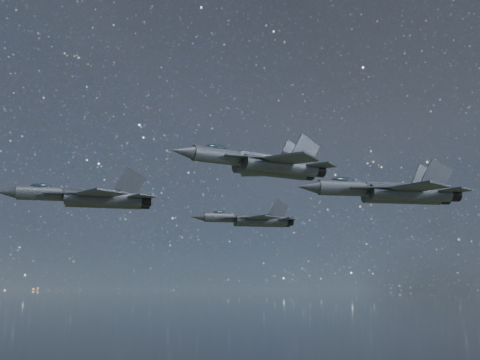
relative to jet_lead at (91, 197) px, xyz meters
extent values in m
cylinder|color=#2D3238|center=(-4.34, -0.55, 0.23)|extent=(7.84, 2.57, 1.62)
cone|color=#2D3238|center=(-9.30, -1.17, 0.23)|extent=(2.66, 1.76, 1.46)
ellipsoid|color=#1B2931|center=(-5.58, -0.70, 1.01)|extent=(2.59, 1.39, 0.80)
cube|color=#2D3238|center=(1.02, 0.13, 0.18)|extent=(8.66, 2.62, 1.35)
cylinder|color=#2D3238|center=(1.57, -0.85, -0.29)|extent=(8.87, 2.70, 1.62)
cylinder|color=#2D3238|center=(1.31, 1.21, -0.29)|extent=(8.87, 2.70, 1.62)
cylinder|color=black|center=(6.32, -0.25, -0.29)|extent=(1.53, 1.66, 1.50)
cylinder|color=black|center=(6.05, 1.81, -0.29)|extent=(1.53, 1.66, 1.50)
cube|color=#2D3238|center=(-2.31, -1.71, 0.11)|extent=(5.47, 1.50, 0.12)
cube|color=#2D3238|center=(-2.66, 1.08, 0.11)|extent=(5.50, 2.78, 0.12)
cube|color=#2D3238|center=(1.67, -3.35, -0.08)|extent=(5.89, 5.97, 0.21)
cube|color=#2D3238|center=(0.79, 3.66, -0.08)|extent=(5.47, 5.72, 0.21)
cube|color=#2D3238|center=(6.07, -1.65, -0.08)|extent=(3.48, 3.52, 0.16)
cube|color=#2D3238|center=(5.47, 3.10, -0.08)|extent=(3.21, 3.32, 0.16)
cube|color=#2D3238|center=(4.59, -0.73, 1.69)|extent=(3.63, 0.58, 3.70)
cube|color=#2D3238|center=(4.27, 1.85, 1.69)|extent=(3.57, 0.91, 3.70)
cylinder|color=#2D3238|center=(18.07, 23.67, 0.85)|extent=(7.44, 2.14, 1.55)
cone|color=#2D3238|center=(13.33, 23.28, 0.85)|extent=(2.49, 1.58, 1.39)
ellipsoid|color=#1B2931|center=(16.89, 23.57, 1.59)|extent=(2.44, 1.23, 0.76)
cube|color=#2D3238|center=(23.22, 24.09, 0.80)|extent=(8.23, 2.15, 1.29)
cylinder|color=#2D3238|center=(23.69, 23.13, 0.35)|extent=(8.43, 2.22, 1.55)
cylinder|color=#2D3238|center=(23.53, 25.11, 0.35)|extent=(8.43, 2.22, 1.55)
cylinder|color=black|center=(28.24, 23.50, 0.35)|extent=(1.40, 1.53, 1.43)
cylinder|color=black|center=(28.08, 25.48, 0.35)|extent=(1.40, 1.53, 1.43)
cube|color=#2D3238|center=(19.96, 22.48, 0.73)|extent=(5.25, 1.65, 0.12)
cube|color=#2D3238|center=(19.74, 25.15, 0.73)|extent=(5.26, 2.45, 0.12)
cube|color=#2D3238|center=(23.69, 20.74, 0.55)|extent=(5.57, 5.67, 0.20)
cube|color=#2D3238|center=(23.14, 27.47, 0.55)|extent=(5.31, 5.52, 0.20)
cube|color=#2D3238|center=(27.95, 22.19, 0.55)|extent=(3.29, 3.34, 0.15)
cube|color=#2D3238|center=(27.58, 26.73, 0.55)|extent=(3.12, 3.22, 0.15)
cube|color=#2D3238|center=(26.58, 23.12, 2.24)|extent=(3.46, 0.51, 3.53)
cube|color=#2D3238|center=(26.38, 25.59, 2.24)|extent=(3.43, 0.72, 3.53)
cylinder|color=#2D3238|center=(14.71, -16.18, 1.39)|extent=(6.96, 3.93, 1.46)
cone|color=#2D3238|center=(10.55, -17.86, 1.39)|extent=(2.57, 2.05, 1.31)
ellipsoid|color=#1B2931|center=(13.67, -16.60, 2.09)|extent=(2.43, 1.74, 0.72)
cube|color=#2D3238|center=(19.21, -14.37, 1.34)|extent=(7.63, 4.16, 1.21)
cylinder|color=#2D3238|center=(19.91, -15.10, 0.92)|extent=(7.82, 4.28, 1.46)
cylinder|color=#2D3238|center=(19.21, -13.36, 0.92)|extent=(7.82, 4.28, 1.46)
cylinder|color=black|center=(23.89, -13.49, 0.92)|extent=(1.63, 1.70, 1.34)
cylinder|color=black|center=(23.19, -11.76, 0.92)|extent=(1.63, 1.70, 1.34)
cube|color=#2D3238|center=(16.74, -16.72, 1.27)|extent=(4.96, 1.93, 0.11)
cube|color=#2D3238|center=(15.79, -14.39, 1.27)|extent=(4.63, 3.50, 0.11)
cube|color=#2D3238|center=(20.57, -17.25, 1.11)|extent=(5.34, 5.23, 0.19)
cube|color=#2D3238|center=(18.20, -11.35, 1.11)|extent=(4.20, 4.58, 0.19)
cube|color=#2D3238|center=(24.00, -14.76, 1.11)|extent=(3.16, 3.13, 0.14)
cube|color=#2D3238|center=(22.39, -10.77, 1.11)|extent=(2.45, 2.61, 0.14)
cube|color=#2D3238|center=(22.51, -14.30, 2.69)|extent=(3.15, 1.10, 3.32)
cube|color=#2D3238|center=(21.63, -12.14, 2.69)|extent=(2.97, 1.59, 3.32)
cylinder|color=#2D3238|center=(29.54, -7.26, 0.32)|extent=(8.19, 2.21, 1.71)
cone|color=#2D3238|center=(24.30, -7.59, 0.32)|extent=(2.72, 1.69, 1.53)
ellipsoid|color=#1B2931|center=(28.23, -7.34, 1.14)|extent=(2.67, 1.31, 0.84)
cube|color=#2D3238|center=(35.22, -6.90, 0.26)|extent=(9.06, 2.20, 1.42)
cylinder|color=#2D3238|center=(35.72, -7.97, -0.23)|extent=(9.28, 2.28, 1.71)
cylinder|color=#2D3238|center=(35.59, -5.78, -0.23)|extent=(9.28, 2.28, 1.71)
cylinder|color=black|center=(40.75, -7.65, -0.23)|extent=(1.52, 1.66, 1.58)
cylinder|color=black|center=(40.61, -5.47, -0.23)|extent=(1.52, 1.66, 1.58)
cube|color=#2D3238|center=(31.60, -8.61, 0.19)|extent=(5.80, 1.93, 0.13)
cube|color=#2D3238|center=(31.41, -5.66, 0.19)|extent=(5.81, 2.60, 0.13)
cube|color=#2D3238|center=(35.67, -10.60, -0.01)|extent=(6.12, 6.24, 0.22)
cube|color=#2D3238|center=(35.20, -3.18, -0.01)|extent=(5.89, 6.11, 0.22)
cube|color=#2D3238|center=(40.40, -9.10, -0.01)|extent=(3.61, 3.67, 0.16)
cube|color=#2D3238|center=(40.08, -4.08, -0.01)|extent=(3.47, 3.57, 0.16)
cube|color=#2D3238|center=(38.91, -8.04, 1.85)|extent=(3.81, 0.55, 3.89)
cube|color=#2D3238|center=(38.74, -5.31, 1.85)|extent=(3.79, 0.72, 3.89)
camera|label=1|loc=(10.41, -66.53, -10.75)|focal=42.00mm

